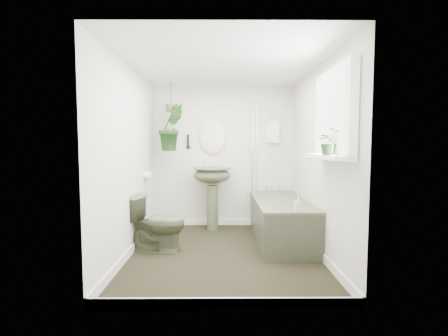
{
  "coord_description": "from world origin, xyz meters",
  "views": [
    {
      "loc": [
        -0.02,
        -3.95,
        1.35
      ],
      "look_at": [
        0.0,
        0.15,
        1.05
      ],
      "focal_mm": 26.0,
      "sensor_mm": 36.0,
      "label": 1
    }
  ],
  "objects": [
    {
      "name": "floor",
      "position": [
        0.0,
        0.0,
        -0.01
      ],
      "size": [
        2.3,
        2.8,
        0.02
      ],
      "primitive_type": "cube",
      "color": "black",
      "rests_on": "ground"
    },
    {
      "name": "skirting",
      "position": [
        0.0,
        0.0,
        0.05
      ],
      "size": [
        2.3,
        2.8,
        0.1
      ],
      "primitive_type": "cube",
      "color": "white",
      "rests_on": "floor"
    },
    {
      "name": "wall_back",
      "position": [
        0.0,
        1.41,
        1.15
      ],
      "size": [
        2.3,
        0.02,
        2.3
      ],
      "primitive_type": "cube",
      "color": "silver",
      "rests_on": "ground"
    },
    {
      "name": "window_recess",
      "position": [
        1.09,
        -0.7,
        1.65
      ],
      "size": [
        0.08,
        1.0,
        0.9
      ],
      "primitive_type": "cube",
      "color": "white",
      "rests_on": "wall_right"
    },
    {
      "name": "bath_screen",
      "position": [
        0.47,
        0.99,
        1.28
      ],
      "size": [
        0.04,
        0.72,
        1.4
      ],
      "primitive_type": null,
      "color": "silver",
      "rests_on": "bathtub"
    },
    {
      "name": "shower_box",
      "position": [
        0.8,
        1.34,
        1.55
      ],
      "size": [
        0.2,
        0.1,
        0.35
      ],
      "primitive_type": "cube",
      "color": "white",
      "rests_on": "wall_back"
    },
    {
      "name": "wall_sconce",
      "position": [
        -0.58,
        1.36,
        1.4
      ],
      "size": [
        0.04,
        0.04,
        0.22
      ],
      "primitive_type": "cylinder",
      "color": "black",
      "rests_on": "wall_back"
    },
    {
      "name": "toilet",
      "position": [
        -0.85,
        0.1,
        0.36
      ],
      "size": [
        0.74,
        0.47,
        0.72
      ],
      "primitive_type": "imported",
      "rotation": [
        0.0,
        0.0,
        1.47
      ],
      "color": "#474D34",
      "rests_on": "floor"
    },
    {
      "name": "sill_plant",
      "position": [
        0.99,
        -0.89,
        1.37
      ],
      "size": [
        0.24,
        0.21,
        0.25
      ],
      "primitive_type": "imported",
      "rotation": [
        0.0,
        0.0,
        -0.08
      ],
      "color": "black",
      "rests_on": "window_sill"
    },
    {
      "name": "wall_left",
      "position": [
        -1.16,
        0.0,
        1.15
      ],
      "size": [
        0.02,
        2.8,
        2.3
      ],
      "primitive_type": "cube",
      "color": "silver",
      "rests_on": "ground"
    },
    {
      "name": "pedestal_sink",
      "position": [
        -0.18,
        1.1,
        0.5
      ],
      "size": [
        0.66,
        0.59,
        1.0
      ],
      "primitive_type": null,
      "rotation": [
        0.0,
        0.0,
        0.18
      ],
      "color": "#474D34",
      "rests_on": "floor"
    },
    {
      "name": "bathtub",
      "position": [
        0.8,
        0.5,
        0.29
      ],
      "size": [
        0.72,
        1.72,
        0.58
      ],
      "primitive_type": null,
      "color": "#474D34",
      "rests_on": "floor"
    },
    {
      "name": "wall_right",
      "position": [
        1.16,
        0.0,
        1.15
      ],
      "size": [
        0.02,
        2.8,
        2.3
      ],
      "primitive_type": "cube",
      "color": "silver",
      "rests_on": "ground"
    },
    {
      "name": "oval_mirror",
      "position": [
        -0.18,
        1.37,
        1.5
      ],
      "size": [
        0.46,
        0.03,
        0.62
      ],
      "primitive_type": "ellipsoid",
      "color": "#C4B386",
      "rests_on": "wall_back"
    },
    {
      "name": "soap_bottle",
      "position": [
        0.85,
        -0.29,
        0.67
      ],
      "size": [
        0.09,
        0.09,
        0.18
      ],
      "primitive_type": "imported",
      "rotation": [
        0.0,
        0.0,
        -0.07
      ],
      "color": "#322E2D",
      "rests_on": "bathtub"
    },
    {
      "name": "ceiling",
      "position": [
        0.0,
        0.0,
        2.31
      ],
      "size": [
        2.3,
        2.8,
        0.02
      ],
      "primitive_type": "cube",
      "color": "white",
      "rests_on": "ground"
    },
    {
      "name": "wall_front",
      "position": [
        0.0,
        -1.41,
        1.15
      ],
      "size": [
        2.3,
        0.02,
        2.3
      ],
      "primitive_type": "cube",
      "color": "silver",
      "rests_on": "ground"
    },
    {
      "name": "toilet_roll_holder",
      "position": [
        -1.1,
        0.7,
        0.9
      ],
      "size": [
        0.11,
        0.11,
        0.11
      ],
      "primitive_type": "cylinder",
      "rotation": [
        0.0,
        1.57,
        0.0
      ],
      "color": "white",
      "rests_on": "wall_left"
    },
    {
      "name": "window_blinds",
      "position": [
        1.04,
        -0.7,
        1.65
      ],
      "size": [
        0.01,
        0.86,
        0.76
      ],
      "primitive_type": "cube",
      "color": "white",
      "rests_on": "wall_right"
    },
    {
      "name": "window_sill",
      "position": [
        1.02,
        -0.7,
        1.23
      ],
      "size": [
        0.18,
        1.0,
        0.04
      ],
      "primitive_type": "cube",
      "color": "white",
      "rests_on": "wall_right"
    },
    {
      "name": "hanging_plant",
      "position": [
        -0.8,
        1.02,
        1.6
      ],
      "size": [
        0.49,
        0.47,
        0.71
      ],
      "primitive_type": "imported",
      "rotation": [
        0.0,
        0.0,
        0.53
      ],
      "color": "black",
      "rests_on": "ceiling"
    },
    {
      "name": "hanging_pot",
      "position": [
        -0.8,
        1.02,
        1.9
      ],
      "size": [
        0.16,
        0.16,
        0.12
      ],
      "primitive_type": "cylinder",
      "color": "brown",
      "rests_on": "ceiling"
    }
  ]
}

